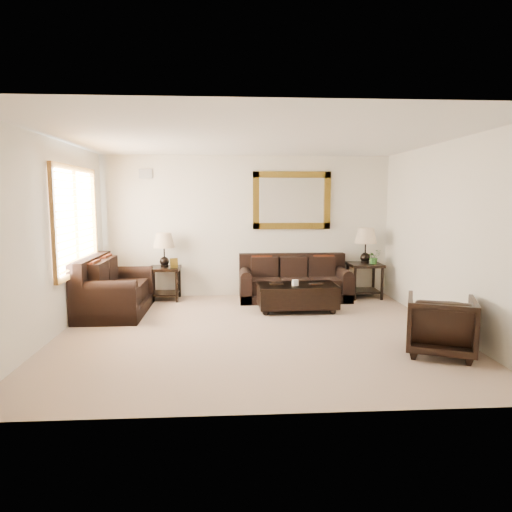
{
  "coord_description": "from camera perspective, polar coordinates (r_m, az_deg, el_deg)",
  "views": [
    {
      "loc": [
        -0.38,
        -6.3,
        1.89
      ],
      "look_at": [
        0.06,
        0.6,
        1.01
      ],
      "focal_mm": 32.0,
      "sensor_mm": 36.0,
      "label": 1
    }
  ],
  "objects": [
    {
      "name": "loveseat",
      "position": [
        7.92,
        -17.57,
        -4.35
      ],
      "size": [
        1.0,
        1.68,
        0.95
      ],
      "rotation": [
        0.0,
        0.0,
        1.57
      ],
      "color": "black",
      "rests_on": "room"
    },
    {
      "name": "mirror",
      "position": [
        8.85,
        4.5,
        6.94
      ],
      "size": [
        1.5,
        0.06,
        1.1
      ],
      "color": "#462C0E",
      "rests_on": "room"
    },
    {
      "name": "end_table_right",
      "position": [
        8.91,
        13.5,
        0.45
      ],
      "size": [
        0.61,
        0.61,
        1.33
      ],
      "color": "black",
      "rests_on": "room"
    },
    {
      "name": "armchair",
      "position": [
        6.02,
        22.08,
        -7.68
      ],
      "size": [
        0.99,
        0.96,
        0.79
      ],
      "primitive_type": "imported",
      "rotation": [
        0.0,
        0.0,
        2.74
      ],
      "color": "black",
      "rests_on": "floor"
    },
    {
      "name": "window",
      "position": [
        7.57,
        -21.52,
        4.14
      ],
      "size": [
        0.07,
        1.96,
        1.66
      ],
      "color": "white",
      "rests_on": "room"
    },
    {
      "name": "coffee_table",
      "position": [
        7.74,
        5.17,
        -4.81
      ],
      "size": [
        1.35,
        0.75,
        0.56
      ],
      "rotation": [
        0.0,
        0.0,
        0.03
      ],
      "color": "black",
      "rests_on": "room"
    },
    {
      "name": "air_vent",
      "position": [
        8.92,
        -13.64,
        9.98
      ],
      "size": [
        0.25,
        0.02,
        0.18
      ],
      "primitive_type": "cube",
      "color": "#999999",
      "rests_on": "room"
    },
    {
      "name": "end_table_left",
      "position": [
        8.62,
        -11.39,
        -0.06
      ],
      "size": [
        0.57,
        0.57,
        1.26
      ],
      "color": "black",
      "rests_on": "room"
    },
    {
      "name": "potted_plant",
      "position": [
        8.86,
        14.51,
        -0.3
      ],
      "size": [
        0.32,
        0.34,
        0.21
      ],
      "primitive_type": "imported",
      "rotation": [
        0.0,
        0.0,
        0.33
      ],
      "color": "#2D5A1F",
      "rests_on": "end_table_right"
    },
    {
      "name": "sofa",
      "position": [
        8.63,
        4.74,
        -3.4
      ],
      "size": [
        2.04,
        0.88,
        0.83
      ],
      "color": "black",
      "rests_on": "room"
    },
    {
      "name": "room",
      "position": [
        6.33,
        -0.17,
        2.32
      ],
      "size": [
        5.51,
        5.01,
        2.71
      ],
      "color": "gray",
      "rests_on": "ground"
    }
  ]
}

